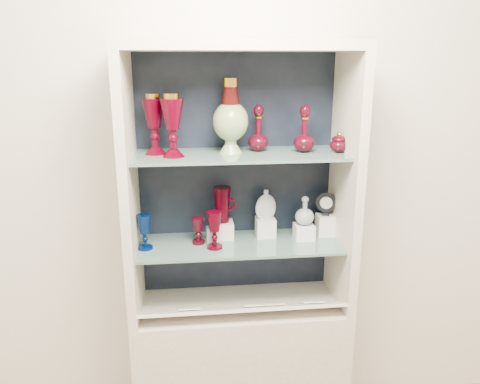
{
  "coord_description": "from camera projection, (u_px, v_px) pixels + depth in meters",
  "views": [
    {
      "loc": [
        -0.22,
        -0.45,
        1.87
      ],
      "look_at": [
        0.0,
        1.53,
        1.3
      ],
      "focal_mm": 35.0,
      "sensor_mm": 36.0,
      "label": 1
    }
  ],
  "objects": [
    {
      "name": "wall_back",
      "position": [
        235.0,
        160.0,
        2.26
      ],
      "size": [
        3.5,
        0.02,
        2.8
      ],
      "primitive_type": "cube",
      "color": "white",
      "rests_on": "ground"
    },
    {
      "name": "cabinet_base",
      "position": [
        240.0,
        370.0,
        2.33
      ],
      "size": [
        1.0,
        0.4,
        0.75
      ],
      "primitive_type": "cube",
      "color": "beige",
      "rests_on": "ground"
    },
    {
      "name": "cabinet_back_panel",
      "position": [
        236.0,
        176.0,
        2.25
      ],
      "size": [
        0.98,
        0.02,
        1.15
      ],
      "primitive_type": "cube",
      "color": "black",
      "rests_on": "cabinet_base"
    },
    {
      "name": "cabinet_side_left",
      "position": [
        130.0,
        190.0,
        2.02
      ],
      "size": [
        0.04,
        0.4,
        1.15
      ],
      "primitive_type": "cube",
      "color": "beige",
      "rests_on": "cabinet_base"
    },
    {
      "name": "cabinet_side_right",
      "position": [
        345.0,
        184.0,
        2.12
      ],
      "size": [
        0.04,
        0.4,
        1.15
      ],
      "primitive_type": "cube",
      "color": "beige",
      "rests_on": "cabinet_base"
    },
    {
      "name": "cabinet_top_cap",
      "position": [
        240.0,
        46.0,
        1.91
      ],
      "size": [
        1.0,
        0.4,
        0.04
      ],
      "primitive_type": "cube",
      "color": "beige",
      "rests_on": "cabinet_side_left"
    },
    {
      "name": "shelf_lower",
      "position": [
        240.0,
        244.0,
        2.17
      ],
      "size": [
        0.92,
        0.34,
        0.01
      ],
      "primitive_type": "cube",
      "color": "slate",
      "rests_on": "cabinet_side_left"
    },
    {
      "name": "shelf_upper",
      "position": [
        239.0,
        155.0,
        2.05
      ],
      "size": [
        0.92,
        0.34,
        0.01
      ],
      "primitive_type": "cube",
      "color": "slate",
      "rests_on": "cabinet_side_left"
    },
    {
      "name": "label_ledge",
      "position": [
        243.0,
        309.0,
        2.11
      ],
      "size": [
        0.92,
        0.17,
        0.09
      ],
      "primitive_type": "cube",
      "rotation": [
        -0.44,
        0.0,
        0.0
      ],
      "color": "beige",
      "rests_on": "cabinet_base"
    },
    {
      "name": "label_card_0",
      "position": [
        254.0,
        305.0,
        2.12
      ],
      "size": [
        0.1,
        0.06,
        0.03
      ],
      "primitive_type": "cube",
      "rotation": [
        -0.44,
        0.0,
        0.0
      ],
      "color": "white",
      "rests_on": "label_ledge"
    },
    {
      "name": "label_card_1",
      "position": [
        190.0,
        309.0,
        2.08
      ],
      "size": [
        0.1,
        0.06,
        0.03
      ],
      "primitive_type": "cube",
      "rotation": [
        -0.44,
        0.0,
        0.0
      ],
      "color": "white",
      "rests_on": "label_ledge"
    },
    {
      "name": "label_card_2",
      "position": [
        313.0,
        302.0,
        2.14
      ],
      "size": [
        0.1,
        0.06,
        0.03
      ],
      "primitive_type": "cube",
      "rotation": [
        -0.44,
        0.0,
        0.0
      ],
      "color": "white",
      "rests_on": "label_ledge"
    },
    {
      "name": "label_card_3",
      "position": [
        274.0,
        304.0,
        2.12
      ],
      "size": [
        0.1,
        0.06,
        0.03
      ],
      "primitive_type": "cube",
      "rotation": [
        -0.44,
        0.0,
        0.0
      ],
      "color": "white",
      "rests_on": "label_ledge"
    },
    {
      "name": "pedestal_lamp_left",
      "position": [
        154.0,
        124.0,
        2.01
      ],
      "size": [
        0.12,
        0.12,
        0.26
      ],
      "primitive_type": null,
      "rotation": [
        0.0,
        0.0,
        -0.2
      ],
      "color": "#42000D",
      "rests_on": "shelf_upper"
    },
    {
      "name": "pedestal_lamp_right",
      "position": [
        173.0,
        126.0,
        1.95
      ],
      "size": [
        0.12,
        0.12,
        0.26
      ],
      "primitive_type": null,
      "rotation": [
        0.0,
        0.0,
        0.18
      ],
      "color": "#42000D",
      "rests_on": "shelf_upper"
    },
    {
      "name": "enamel_urn",
      "position": [
        231.0,
        116.0,
        2.02
      ],
      "size": [
        0.19,
        0.19,
        0.32
      ],
      "primitive_type": null,
      "rotation": [
        0.0,
        0.0,
        -0.29
      ],
      "color": "#0B4A19",
      "rests_on": "shelf_upper"
    },
    {
      "name": "ruby_decanter_a",
      "position": [
        258.0,
        125.0,
        2.07
      ],
      "size": [
        0.11,
        0.11,
        0.23
      ],
      "primitive_type": null,
      "rotation": [
        0.0,
        0.0,
        0.22
      ],
      "color": "#410613",
      "rests_on": "shelf_upper"
    },
    {
      "name": "ruby_decanter_b",
      "position": [
        305.0,
        127.0,
        2.05
      ],
      "size": [
        0.12,
        0.12,
        0.22
      ],
      "primitive_type": null,
      "rotation": [
        0.0,
        0.0,
        0.27
      ],
      "color": "#410613",
      "rests_on": "shelf_upper"
    },
    {
      "name": "lidded_bowl",
      "position": [
        339.0,
        142.0,
        2.06
      ],
      "size": [
        0.1,
        0.1,
        0.09
      ],
      "primitive_type": null,
      "rotation": [
        0.0,
        0.0,
        -0.32
      ],
      "color": "#410613",
      "rests_on": "shelf_upper"
    },
    {
      "name": "cobalt_goblet",
      "position": [
        144.0,
        232.0,
        2.07
      ],
      "size": [
        0.09,
        0.09,
        0.16
      ],
      "primitive_type": null,
      "rotation": [
        0.0,
        0.0,
        0.38
      ],
      "color": "#011545",
      "rests_on": "shelf_lower"
    },
    {
      "name": "ruby_goblet_tall",
      "position": [
        215.0,
        230.0,
        2.08
      ],
      "size": [
        0.09,
        0.09,
        0.17
      ],
      "primitive_type": null,
      "rotation": [
        0.0,
        0.0,
        -0.38
      ],
      "color": "#42000D",
      "rests_on": "shelf_lower"
    },
    {
      "name": "ruby_goblet_small",
      "position": [
        198.0,
        231.0,
        2.14
      ],
      "size": [
        0.08,
        0.08,
        0.12
      ],
      "primitive_type": null,
      "rotation": [
        0.0,
        0.0,
        -0.24
      ],
      "color": "#410613",
      "rests_on": "shelf_lower"
    },
    {
      "name": "riser_ruby_pitcher",
      "position": [
        223.0,
        230.0,
        2.22
      ],
      "size": [
        0.1,
        0.1,
        0.08
      ],
      "primitive_type": "cube",
      "color": "silver",
      "rests_on": "shelf_lower"
    },
    {
      "name": "ruby_pitcher",
      "position": [
        222.0,
        205.0,
        2.18
      ],
      "size": [
        0.15,
        0.12,
        0.17
      ],
      "primitive_type": null,
      "rotation": [
        0.0,
        0.0,
        -0.4
      ],
      "color": "#42000D",
      "rests_on": "riser_ruby_pitcher"
    },
    {
      "name": "clear_square_bottle",
      "position": [
        211.0,
        231.0,
        2.14
      ],
      "size": [
        0.04,
        0.04,
        0.12
      ],
      "primitive_type": null,
      "rotation": [
        0.0,
        0.0,
        0.11
      ],
      "color": "#8F9EA7",
      "rests_on": "shelf_lower"
    },
    {
      "name": "riser_flat_flask",
      "position": [
        265.0,
        227.0,
        2.23
      ],
      "size": [
        0.09,
        0.09,
        0.09
      ],
      "primitive_type": "cube",
      "color": "silver",
      "rests_on": "shelf_lower"
    },
    {
      "name": "flat_flask",
      "position": [
        266.0,
        204.0,
        2.2
      ],
      "size": [
        0.11,
        0.06,
        0.15
      ],
      "primitive_type": null,
      "rotation": [
        0.0,
        0.0,
        0.23
      ],
      "color": "silver",
      "rests_on": "riser_flat_flask"
    },
    {
      "name": "riser_clear_round_decanter",
      "position": [
        304.0,
        232.0,
        2.2
      ],
      "size": [
        0.09,
        0.09,
        0.07
      ],
      "primitive_type": "cube",
      "color": "silver",
      "rests_on": "shelf_lower"
    },
    {
      "name": "clear_round_decanter",
      "position": [
        305.0,
        211.0,
        2.18
      ],
      "size": [
        0.1,
        0.1,
        0.13
      ],
      "primitive_type": null,
      "rotation": [
        0.0,
        0.0,
        -0.12
      ],
      "color": "#8F9EA7",
      "rests_on": "riser_clear_round_decanter"
    },
    {
      "name": "riser_cameo_medallion",
      "position": [
        325.0,
        225.0,
        2.25
      ],
      "size": [
        0.08,
        0.08,
        0.1
      ],
      "primitive_type": "cube",
      "color": "silver",
      "rests_on": "shelf_lower"
    },
    {
      "name": "cameo_medallion",
      "position": [
        326.0,
        204.0,
        2.22
      ],
      "size": [
        0.1,
        0.06,
        0.12
      ],
      "primitive_type": null,
      "rotation": [
        0.0,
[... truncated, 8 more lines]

